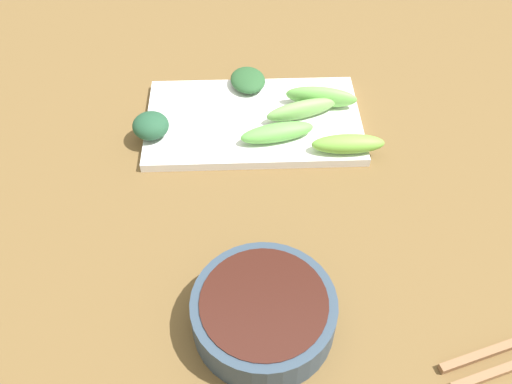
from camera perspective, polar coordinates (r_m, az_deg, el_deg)
tabletop at (r=0.67m, az=0.13°, el=-1.16°), size 2.10×2.10×0.02m
sauce_bowl at (r=0.55m, az=0.70°, el=-12.35°), size 0.14×0.14×0.04m
serving_plate at (r=0.75m, az=-0.50°, el=7.38°), size 0.17×0.29×0.01m
broccoli_leafy_0 at (r=0.80m, az=-0.85°, el=11.58°), size 0.07×0.06×0.02m
broccoli_stalk_1 at (r=0.75m, az=4.76°, el=8.54°), size 0.05×0.10×0.03m
broccoli_stalk_2 at (r=0.70m, az=9.56°, el=4.96°), size 0.03×0.09×0.02m
broccoli_stalk_3 at (r=0.77m, az=6.81°, el=9.80°), size 0.04×0.10×0.03m
broccoli_stalk_4 at (r=0.71m, az=2.22°, el=6.21°), size 0.05×0.10×0.02m
broccoli_leafy_5 at (r=0.73m, az=-10.90°, el=6.80°), size 0.06×0.06×0.03m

